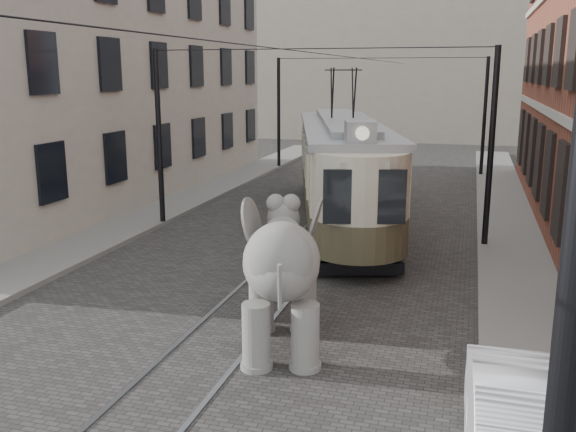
% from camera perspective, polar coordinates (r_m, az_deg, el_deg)
% --- Properties ---
extents(ground, '(120.00, 120.00, 0.00)m').
position_cam_1_polar(ground, '(15.24, -2.56, -7.33)').
color(ground, '#3D3A38').
extents(tram_rails, '(1.54, 80.00, 0.02)m').
position_cam_1_polar(tram_rails, '(15.24, -2.56, -7.28)').
color(tram_rails, slate).
rests_on(tram_rails, ground).
extents(sidewalk_right, '(2.00, 60.00, 0.15)m').
position_cam_1_polar(sidewalk_right, '(14.57, 20.71, -8.84)').
color(sidewalk_right, slate).
rests_on(sidewalk_right, ground).
extents(sidewalk_left, '(2.00, 60.00, 0.15)m').
position_cam_1_polar(sidewalk_left, '(18.27, -22.33, -4.62)').
color(sidewalk_left, slate).
rests_on(sidewalk_left, ground).
extents(stucco_building, '(7.00, 24.00, 10.00)m').
position_cam_1_polar(stucco_building, '(28.26, -17.83, 11.73)').
color(stucco_building, '#9D9482').
rests_on(stucco_building, ground).
extents(distant_block, '(28.00, 10.00, 14.00)m').
position_cam_1_polar(distant_block, '(53.78, 11.54, 14.45)').
color(distant_block, '#9D9482').
rests_on(distant_block, ground).
extents(catenary, '(11.00, 30.20, 6.00)m').
position_cam_1_polar(catenary, '(19.29, 1.55, 6.13)').
color(catenary, black).
rests_on(catenary, ground).
extents(tram, '(6.33, 13.78, 5.37)m').
position_cam_1_polar(tram, '(22.60, 4.87, 6.27)').
color(tram, beige).
rests_on(tram, ground).
extents(elephant, '(3.58, 4.98, 2.75)m').
position_cam_1_polar(elephant, '(12.11, -0.58, -5.84)').
color(elephant, slate).
rests_on(elephant, ground).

